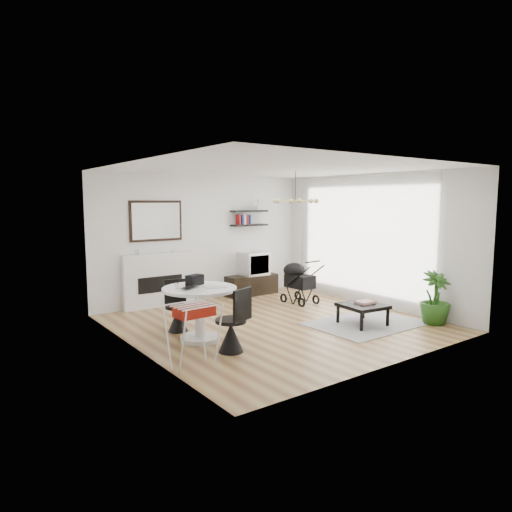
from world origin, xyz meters
TOP-DOWN VIEW (x-y plane):
  - floor at (0.00, 0.00)m, footprint 5.00×5.00m
  - ceiling at (0.00, 0.00)m, footprint 5.00×5.00m
  - wall_back at (0.00, 2.50)m, footprint 5.00×0.00m
  - wall_left at (-2.50, 0.00)m, footprint 0.00×5.00m
  - wall_right at (2.50, 0.00)m, footprint 0.00×5.00m
  - sheer_curtain at (2.40, 0.20)m, footprint 0.04×3.60m
  - fireplace at (-1.10, 2.42)m, footprint 1.50×0.17m
  - shelf_lower at (1.12, 2.37)m, footprint 0.90×0.25m
  - shelf_upper at (1.12, 2.37)m, footprint 0.90×0.25m
  - pendant_lamp at (0.70, 0.30)m, footprint 0.90×0.90m
  - tv_console at (1.12, 2.28)m, footprint 1.23×0.43m
  - crt_tv at (1.16, 2.27)m, footprint 0.60×0.53m
  - dining_table at (-1.54, -0.07)m, footprint 1.14×1.14m
  - laptop at (-1.69, -0.10)m, footprint 0.41×0.38m
  - black_bag at (-1.50, 0.15)m, footprint 0.31×0.24m
  - newspaper at (-1.34, -0.19)m, footprint 0.34×0.29m
  - drinking_glass at (-1.86, 0.05)m, footprint 0.05×0.05m
  - chair_far at (-1.59, 0.60)m, footprint 0.43×0.44m
  - chair_near at (-1.44, -0.83)m, footprint 0.49×0.50m
  - drying_rack at (-2.18, -1.02)m, footprint 0.58×0.55m
  - stroller at (1.44, 1.03)m, footprint 0.51×0.80m
  - rug at (1.29, -0.94)m, footprint 1.95×1.41m
  - coffee_table at (1.18, -0.96)m, footprint 0.77×0.77m
  - magazines at (1.25, -0.96)m, footprint 0.32×0.26m
  - potted_plant at (2.25, -1.66)m, footprint 0.63×0.63m

SIDE VIEW (x-z plane):
  - floor at x=0.00m, z-range 0.00..0.00m
  - rug at x=1.29m, z-range 0.00..0.01m
  - tv_console at x=1.12m, z-range 0.00..0.46m
  - chair_far at x=-1.59m, z-range -0.16..0.69m
  - chair_near at x=-1.44m, z-range -0.17..0.77m
  - coffee_table at x=1.18m, z-range 0.15..0.51m
  - magazines at x=1.25m, z-range 0.37..0.41m
  - stroller at x=1.44m, z-range -0.07..0.88m
  - drying_rack at x=-2.18m, z-range 0.02..0.87m
  - potted_plant at x=2.25m, z-range 0.00..0.93m
  - dining_table at x=-1.54m, z-range 0.13..0.97m
  - fireplace at x=-1.10m, z-range -0.39..1.77m
  - crt_tv at x=1.16m, z-range 0.46..0.99m
  - newspaper at x=-1.34m, z-range 0.83..0.84m
  - laptop at x=-1.69m, z-range 0.83..0.86m
  - drinking_glass at x=-1.86m, z-range 0.83..0.92m
  - black_bag at x=-1.50m, z-range 0.83..1.00m
  - wall_back at x=0.00m, z-range -1.15..3.85m
  - wall_left at x=-2.50m, z-range -1.15..3.85m
  - wall_right at x=2.50m, z-range -1.15..3.85m
  - sheer_curtain at x=2.40m, z-range 0.05..2.65m
  - shelf_lower at x=1.12m, z-range 1.58..1.62m
  - shelf_upper at x=1.12m, z-range 1.90..1.94m
  - pendant_lamp at x=0.70m, z-range 2.10..2.20m
  - ceiling at x=0.00m, z-range 2.70..2.70m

